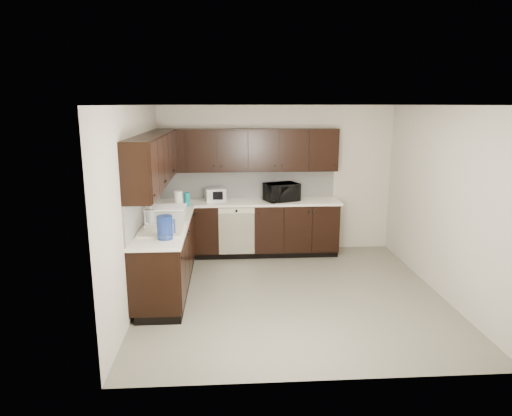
{
  "coord_description": "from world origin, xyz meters",
  "views": [
    {
      "loc": [
        -0.84,
        -5.73,
        2.51
      ],
      "look_at": [
        -0.44,
        0.6,
        1.06
      ],
      "focal_mm": 32.0,
      "sensor_mm": 36.0,
      "label": 1
    }
  ],
  "objects": [
    {
      "name": "blue_pitcher",
      "position": [
        -1.59,
        -0.44,
        1.08
      ],
      "size": [
        0.22,
        0.22,
        0.28
      ],
      "primitive_type": "cylinder",
      "rotation": [
        0.0,
        0.0,
        -0.22
      ],
      "color": "navy",
      "rests_on": "countertop"
    },
    {
      "name": "soap_bottle_b",
      "position": [
        -1.86,
        0.25,
        1.07
      ],
      "size": [
        0.11,
        0.11,
        0.27
      ],
      "primitive_type": "imported",
      "rotation": [
        0.0,
        0.0,
        0.11
      ],
      "color": "gray",
      "rests_on": "countertop"
    },
    {
      "name": "storage_bin",
      "position": [
        -1.68,
        0.37,
        1.04
      ],
      "size": [
        0.56,
        0.43,
        0.21
      ],
      "primitive_type": "cube",
      "rotation": [
        0.0,
        0.0,
        0.09
      ],
      "color": "white",
      "rests_on": "countertop"
    },
    {
      "name": "ceiling",
      "position": [
        0.0,
        0.0,
        2.5
      ],
      "size": [
        4.0,
        4.0,
        0.0
      ],
      "primitive_type": "plane",
      "rotation": [
        3.14,
        0.0,
        0.0
      ],
      "color": "white",
      "rests_on": "wall_back"
    },
    {
      "name": "sink",
      "position": [
        -1.68,
        -0.01,
        0.88
      ],
      "size": [
        0.54,
        0.82,
        0.42
      ],
      "color": "beige",
      "rests_on": "countertop"
    },
    {
      "name": "teal_tumbler",
      "position": [
        -1.48,
        1.35,
        1.05
      ],
      "size": [
        0.1,
        0.1,
        0.21
      ],
      "primitive_type": "cylinder",
      "rotation": [
        0.0,
        0.0,
        0.09
      ],
      "color": "#0C8A8D",
      "rests_on": "countertop"
    },
    {
      "name": "backsplash",
      "position": [
        -1.22,
        1.32,
        1.18
      ],
      "size": [
        3.0,
        2.8,
        0.48
      ],
      "color": "silver",
      "rests_on": "countertop"
    },
    {
      "name": "wall_back",
      "position": [
        0.0,
        2.0,
        1.25
      ],
      "size": [
        4.0,
        0.02,
        2.5
      ],
      "primitive_type": "cube",
      "color": "beige",
      "rests_on": "floor"
    },
    {
      "name": "dishwasher",
      "position": [
        -0.7,
        1.41,
        0.55
      ],
      "size": [
        0.58,
        0.04,
        0.78
      ],
      "color": "beige",
      "rests_on": "lower_cabinets"
    },
    {
      "name": "paper_towel_roll",
      "position": [
        -1.59,
        1.13,
        1.08
      ],
      "size": [
        0.14,
        0.14,
        0.28
      ],
      "primitive_type": "cylinder",
      "rotation": [
        0.0,
        0.0,
        -0.07
      ],
      "color": "silver",
      "rests_on": "countertop"
    },
    {
      "name": "countertop",
      "position": [
        -1.01,
        1.11,
        0.92
      ],
      "size": [
        3.03,
        2.83,
        0.04
      ],
      "color": "white",
      "rests_on": "lower_cabinets"
    },
    {
      "name": "wall_right",
      "position": [
        2.0,
        0.0,
        1.25
      ],
      "size": [
        0.02,
        4.0,
        2.5
      ],
      "primitive_type": "cube",
      "color": "beige",
      "rests_on": "floor"
    },
    {
      "name": "microwave",
      "position": [
        0.06,
        1.66,
        1.09
      ],
      "size": [
        0.63,
        0.53,
        0.3
      ],
      "primitive_type": "imported",
      "rotation": [
        0.0,
        0.0,
        0.37
      ],
      "color": "black",
      "rests_on": "countertop"
    },
    {
      "name": "soap_bottle_a",
      "position": [
        -1.54,
        0.38,
        1.04
      ],
      "size": [
        0.12,
        0.13,
        0.21
      ],
      "primitive_type": "imported",
      "rotation": [
        0.0,
        0.0,
        -0.4
      ],
      "color": "gray",
      "rests_on": "countertop"
    },
    {
      "name": "upper_cabinets",
      "position": [
        -1.1,
        1.2,
        1.77
      ],
      "size": [
        3.0,
        2.8,
        0.7
      ],
      "color": "black",
      "rests_on": "wall_back"
    },
    {
      "name": "toaster_oven",
      "position": [
        -1.05,
        1.76,
        1.04
      ],
      "size": [
        0.38,
        0.31,
        0.21
      ],
      "primitive_type": "cube",
      "rotation": [
        0.0,
        0.0,
        0.24
      ],
      "color": "silver",
      "rests_on": "countertop"
    },
    {
      "name": "lower_cabinets",
      "position": [
        -1.01,
        1.11,
        0.41
      ],
      "size": [
        3.0,
        2.8,
        0.9
      ],
      "color": "black",
      "rests_on": "floor"
    },
    {
      "name": "floor",
      "position": [
        0.0,
        0.0,
        0.0
      ],
      "size": [
        4.0,
        4.0,
        0.0
      ],
      "primitive_type": "plane",
      "color": "gray",
      "rests_on": "ground"
    },
    {
      "name": "wall_front",
      "position": [
        0.0,
        -2.0,
        1.25
      ],
      "size": [
        4.0,
        0.02,
        2.5
      ],
      "primitive_type": "cube",
      "color": "beige",
      "rests_on": "floor"
    },
    {
      "name": "wall_left",
      "position": [
        -2.0,
        0.0,
        1.25
      ],
      "size": [
        0.02,
        4.0,
        2.5
      ],
      "primitive_type": "cube",
      "color": "beige",
      "rests_on": "floor"
    }
  ]
}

